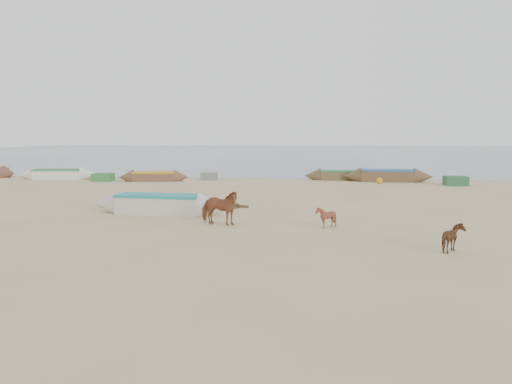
% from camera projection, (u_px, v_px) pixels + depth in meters
% --- Properties ---
extents(ground, '(140.00, 140.00, 0.00)m').
position_uv_depth(ground, '(245.00, 232.00, 18.27)').
color(ground, tan).
rests_on(ground, ground).
extents(sea, '(160.00, 160.00, 0.00)m').
position_uv_depth(sea, '(297.00, 152.00, 99.29)').
color(sea, slate).
rests_on(sea, ground).
extents(cow_adult, '(1.77, 1.10, 1.39)m').
position_uv_depth(cow_adult, '(219.00, 208.00, 19.48)').
color(cow_adult, brown).
rests_on(cow_adult, ground).
extents(calf_front, '(0.84, 0.77, 0.83)m').
position_uv_depth(calf_front, '(326.00, 217.00, 18.96)').
color(calf_front, brown).
rests_on(calf_front, ground).
extents(calf_right, '(0.88, 0.98, 0.86)m').
position_uv_depth(calf_right, '(454.00, 238.00, 15.01)').
color(calf_right, brown).
rests_on(calf_right, ground).
extents(near_canoe, '(6.53, 1.85, 0.89)m').
position_uv_depth(near_canoe, '(159.00, 204.00, 22.24)').
color(near_canoe, beige).
rests_on(near_canoe, ground).
extents(debris_pile, '(4.61, 4.61, 0.43)m').
position_uv_depth(debris_pile, '(205.00, 202.00, 24.60)').
color(debris_pile, brown).
rests_on(debris_pile, ground).
extents(waterline_canoes, '(56.89, 4.97, 0.92)m').
position_uv_depth(waterline_canoes, '(263.00, 175.00, 38.72)').
color(waterline_canoes, brown).
rests_on(waterline_canoes, ground).
extents(beach_clutter, '(44.08, 3.65, 0.64)m').
position_uv_depth(beach_clutter, '(333.00, 179.00, 36.74)').
color(beach_clutter, '#327135').
rests_on(beach_clutter, ground).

